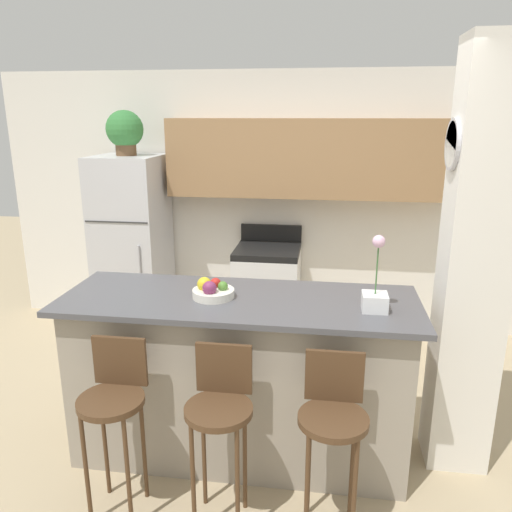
% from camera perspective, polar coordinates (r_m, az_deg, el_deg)
% --- Properties ---
extents(ground_plane, '(14.00, 14.00, 0.00)m').
position_cam_1_polar(ground_plane, '(3.54, -1.84, -21.24)').
color(ground_plane, tan).
extents(wall_back, '(5.60, 0.38, 2.55)m').
position_cam_1_polar(wall_back, '(4.92, 3.76, 8.07)').
color(wall_back, white).
rests_on(wall_back, ground_plane).
extents(pillar_right, '(0.38, 0.32, 2.55)m').
position_cam_1_polar(pillar_right, '(3.16, 23.64, -1.24)').
color(pillar_right, white).
rests_on(pillar_right, ground_plane).
extents(counter_bar, '(2.16, 0.76, 1.07)m').
position_cam_1_polar(counter_bar, '(3.25, -1.92, -13.63)').
color(counter_bar, gray).
rests_on(counter_bar, ground_plane).
extents(refrigerator, '(0.62, 0.71, 1.77)m').
position_cam_1_polar(refrigerator, '(5.07, -13.89, 1.08)').
color(refrigerator, silver).
rests_on(refrigerator, ground_plane).
extents(stove_range, '(0.61, 0.64, 1.07)m').
position_cam_1_polar(stove_range, '(4.91, 1.31, -4.10)').
color(stove_range, white).
rests_on(stove_range, ground_plane).
extents(bar_stool_left, '(0.35, 0.35, 0.98)m').
position_cam_1_polar(bar_stool_left, '(2.88, -15.91, -15.76)').
color(bar_stool_left, '#4C331E').
rests_on(bar_stool_left, ground_plane).
extents(bar_stool_mid, '(0.35, 0.35, 0.98)m').
position_cam_1_polar(bar_stool_mid, '(2.71, -4.11, -17.24)').
color(bar_stool_mid, '#4C331E').
rests_on(bar_stool_mid, ground_plane).
extents(bar_stool_right, '(0.35, 0.35, 0.98)m').
position_cam_1_polar(bar_stool_right, '(2.67, 8.79, -18.06)').
color(bar_stool_right, '#4C331E').
rests_on(bar_stool_right, ground_plane).
extents(potted_plant_on_fridge, '(0.34, 0.34, 0.41)m').
position_cam_1_polar(potted_plant_on_fridge, '(4.91, -14.77, 13.66)').
color(potted_plant_on_fridge, brown).
rests_on(potted_plant_on_fridge, refrigerator).
extents(orchid_vase, '(0.14, 0.14, 0.44)m').
position_cam_1_polar(orchid_vase, '(2.88, 13.47, -4.16)').
color(orchid_vase, white).
rests_on(orchid_vase, counter_bar).
extents(fruit_bowl, '(0.25, 0.25, 0.12)m').
position_cam_1_polar(fruit_bowl, '(3.02, -5.02, -3.96)').
color(fruit_bowl, silver).
rests_on(fruit_bowl, counter_bar).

